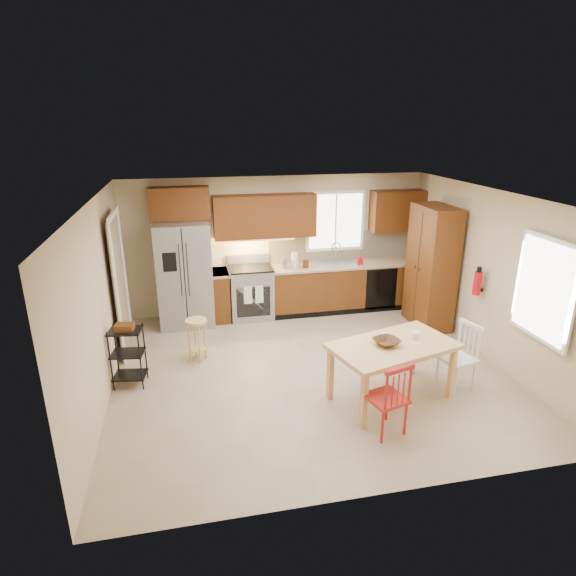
{
  "coord_description": "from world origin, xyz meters",
  "views": [
    {
      "loc": [
        -1.6,
        -5.96,
        3.45
      ],
      "look_at": [
        -0.24,
        0.4,
        1.15
      ],
      "focal_mm": 30.0,
      "sensor_mm": 36.0,
      "label": 1
    }
  ],
  "objects_px": {
    "refrigerator": "(185,274)",
    "soap_bottle": "(360,259)",
    "bar_stool": "(197,340)",
    "dining_table": "(391,372)",
    "pantry": "(431,267)",
    "utility_cart": "(128,356)",
    "fire_extinguisher": "(477,283)",
    "table_jar": "(415,337)",
    "table_bowl": "(386,345)",
    "range_stove": "(251,293)",
    "chair_white": "(457,357)",
    "chair_red": "(386,397)"
  },
  "relations": [
    {
      "from": "chair_white",
      "to": "utility_cart",
      "type": "distance_m",
      "value": 4.4
    },
    {
      "from": "fire_extinguisher",
      "to": "table_jar",
      "type": "xyz_separation_m",
      "value": [
        -1.45,
        -0.96,
        -0.3
      ]
    },
    {
      "from": "dining_table",
      "to": "bar_stool",
      "type": "bearing_deg",
      "value": 130.72
    },
    {
      "from": "bar_stool",
      "to": "refrigerator",
      "type": "bearing_deg",
      "value": 77.56
    },
    {
      "from": "chair_red",
      "to": "table_jar",
      "type": "bearing_deg",
      "value": 31.3
    },
    {
      "from": "pantry",
      "to": "utility_cart",
      "type": "xyz_separation_m",
      "value": [
        -4.93,
        -1.05,
        -0.62
      ]
    },
    {
      "from": "soap_bottle",
      "to": "table_bowl",
      "type": "xyz_separation_m",
      "value": [
        -0.74,
        -3.01,
        -0.23
      ]
    },
    {
      "from": "dining_table",
      "to": "bar_stool",
      "type": "relative_size",
      "value": 2.38
    },
    {
      "from": "fire_extinguisher",
      "to": "utility_cart",
      "type": "bearing_deg",
      "value": -179.97
    },
    {
      "from": "dining_table",
      "to": "utility_cart",
      "type": "relative_size",
      "value": 1.82
    },
    {
      "from": "range_stove",
      "to": "utility_cart",
      "type": "xyz_separation_m",
      "value": [
        -1.95,
        -2.04,
        -0.03
      ]
    },
    {
      "from": "refrigerator",
      "to": "table_jar",
      "type": "bearing_deg",
      "value": -45.57
    },
    {
      "from": "range_stove",
      "to": "chair_red",
      "type": "height_order",
      "value": "range_stove"
    },
    {
      "from": "range_stove",
      "to": "pantry",
      "type": "xyz_separation_m",
      "value": [
        2.98,
        -0.99,
        0.59
      ]
    },
    {
      "from": "dining_table",
      "to": "utility_cart",
      "type": "distance_m",
      "value": 3.5
    },
    {
      "from": "refrigerator",
      "to": "chair_red",
      "type": "distance_m",
      "value": 4.3
    },
    {
      "from": "refrigerator",
      "to": "pantry",
      "type": "height_order",
      "value": "pantry"
    },
    {
      "from": "range_stove",
      "to": "soap_bottle",
      "type": "xyz_separation_m",
      "value": [
        2.03,
        -0.08,
        0.54
      ]
    },
    {
      "from": "table_bowl",
      "to": "table_jar",
      "type": "height_order",
      "value": "table_jar"
    },
    {
      "from": "range_stove",
      "to": "utility_cart",
      "type": "relative_size",
      "value": 1.08
    },
    {
      "from": "soap_bottle",
      "to": "dining_table",
      "type": "bearing_deg",
      "value": -102.12
    },
    {
      "from": "refrigerator",
      "to": "chair_white",
      "type": "bearing_deg",
      "value": -40.54
    },
    {
      "from": "refrigerator",
      "to": "dining_table",
      "type": "distance_m",
      "value": 3.99
    },
    {
      "from": "table_jar",
      "to": "range_stove",
      "type": "bearing_deg",
      "value": 119.96
    },
    {
      "from": "fire_extinguisher",
      "to": "bar_stool",
      "type": "bearing_deg",
      "value": 172.87
    },
    {
      "from": "bar_stool",
      "to": "chair_white",
      "type": "bearing_deg",
      "value": -42.08
    },
    {
      "from": "chair_white",
      "to": "dining_table",
      "type": "bearing_deg",
      "value": 77.04
    },
    {
      "from": "chair_white",
      "to": "bar_stool",
      "type": "xyz_separation_m",
      "value": [
        -3.35,
        1.53,
        -0.13
      ]
    },
    {
      "from": "refrigerator",
      "to": "bar_stool",
      "type": "distance_m",
      "value": 1.57
    },
    {
      "from": "refrigerator",
      "to": "chair_white",
      "type": "height_order",
      "value": "refrigerator"
    },
    {
      "from": "table_jar",
      "to": "bar_stool",
      "type": "bearing_deg",
      "value": 151.62
    },
    {
      "from": "bar_stool",
      "to": "utility_cart",
      "type": "distance_m",
      "value": 1.07
    },
    {
      "from": "chair_white",
      "to": "table_bowl",
      "type": "xyz_separation_m",
      "value": [
        -1.05,
        -0.05,
        0.31
      ]
    },
    {
      "from": "fire_extinguisher",
      "to": "bar_stool",
      "type": "height_order",
      "value": "fire_extinguisher"
    },
    {
      "from": "bar_stool",
      "to": "dining_table",
      "type": "bearing_deg",
      "value": -50.88
    },
    {
      "from": "soap_bottle",
      "to": "chair_white",
      "type": "height_order",
      "value": "soap_bottle"
    },
    {
      "from": "utility_cart",
      "to": "bar_stool",
      "type": "bearing_deg",
      "value": 37.92
    },
    {
      "from": "range_stove",
      "to": "bar_stool",
      "type": "xyz_separation_m",
      "value": [
        -1.02,
        -1.51,
        -0.13
      ]
    },
    {
      "from": "soap_bottle",
      "to": "table_jar",
      "type": "bearing_deg",
      "value": -95.99
    },
    {
      "from": "bar_stool",
      "to": "table_jar",
      "type": "bearing_deg",
      "value": -45.95
    },
    {
      "from": "range_stove",
      "to": "table_bowl",
      "type": "distance_m",
      "value": 3.36
    },
    {
      "from": "chair_red",
      "to": "pantry",
      "type": "bearing_deg",
      "value": 38.81
    },
    {
      "from": "dining_table",
      "to": "soap_bottle",
      "type": "bearing_deg",
      "value": 61.91
    },
    {
      "from": "table_bowl",
      "to": "bar_stool",
      "type": "relative_size",
      "value": 0.48
    },
    {
      "from": "soap_bottle",
      "to": "chair_white",
      "type": "relative_size",
      "value": 0.21
    },
    {
      "from": "soap_bottle",
      "to": "utility_cart",
      "type": "relative_size",
      "value": 0.22
    },
    {
      "from": "utility_cart",
      "to": "table_bowl",
      "type": "bearing_deg",
      "value": -9.67
    },
    {
      "from": "pantry",
      "to": "fire_extinguisher",
      "type": "bearing_deg",
      "value": -79.22
    },
    {
      "from": "fire_extinguisher",
      "to": "refrigerator",
      "type": "bearing_deg",
      "value": 155.48
    },
    {
      "from": "refrigerator",
      "to": "soap_bottle",
      "type": "height_order",
      "value": "refrigerator"
    }
  ]
}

